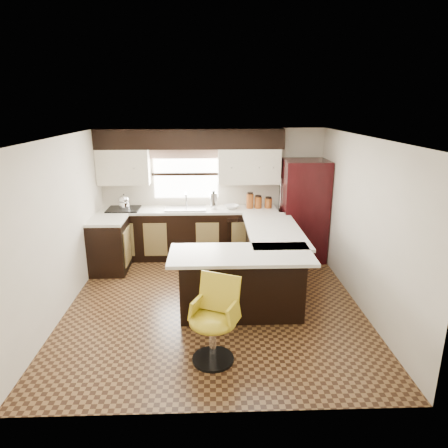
{
  "coord_description": "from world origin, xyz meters",
  "views": [
    {
      "loc": [
        -0.03,
        -5.32,
        2.82
      ],
      "look_at": [
        0.16,
        0.45,
        1.08
      ],
      "focal_mm": 32.0,
      "sensor_mm": 36.0,
      "label": 1
    }
  ],
  "objects_px": {
    "peninsula_long": "(269,258)",
    "refrigerator": "(303,210)",
    "bar_chair": "(213,322)",
    "peninsula_return": "(241,285)"
  },
  "relations": [
    {
      "from": "peninsula_long",
      "to": "peninsula_return",
      "type": "relative_size",
      "value": 1.18
    },
    {
      "from": "peninsula_return",
      "to": "refrigerator",
      "type": "relative_size",
      "value": 0.89
    },
    {
      "from": "refrigerator",
      "to": "bar_chair",
      "type": "bearing_deg",
      "value": -118.37
    },
    {
      "from": "peninsula_long",
      "to": "peninsula_return",
      "type": "bearing_deg",
      "value": -118.3
    },
    {
      "from": "refrigerator",
      "to": "bar_chair",
      "type": "height_order",
      "value": "refrigerator"
    },
    {
      "from": "refrigerator",
      "to": "peninsula_return",
      "type": "bearing_deg",
      "value": -121.62
    },
    {
      "from": "peninsula_return",
      "to": "refrigerator",
      "type": "distance_m",
      "value": 2.54
    },
    {
      "from": "refrigerator",
      "to": "bar_chair",
      "type": "distance_m",
      "value": 3.62
    },
    {
      "from": "peninsula_long",
      "to": "bar_chair",
      "type": "distance_m",
      "value": 2.22
    },
    {
      "from": "peninsula_long",
      "to": "refrigerator",
      "type": "relative_size",
      "value": 1.05
    }
  ]
}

